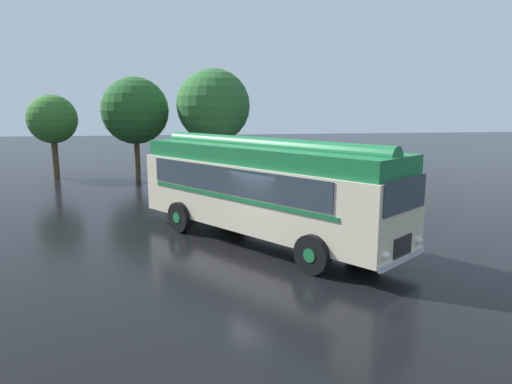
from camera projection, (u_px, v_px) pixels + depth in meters
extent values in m
plane|color=black|center=(269.00, 249.00, 14.58)|extent=(120.00, 120.00, 0.00)
cube|color=beige|center=(263.00, 194.00, 15.15)|extent=(7.99, 9.51, 2.10)
cube|color=#196B38|center=(263.00, 154.00, 14.90)|extent=(7.71, 9.23, 0.56)
cylinder|color=#196B38|center=(263.00, 147.00, 14.85)|extent=(6.16, 7.97, 0.60)
cube|color=#2D3842|center=(281.00, 173.00, 16.14)|extent=(4.81, 6.43, 0.84)
cube|color=#2D3842|center=(228.00, 181.00, 14.36)|extent=(4.81, 6.43, 0.84)
cube|color=#196B38|center=(283.00, 188.00, 16.16)|extent=(4.93, 6.59, 0.12)
cube|color=#196B38|center=(231.00, 198.00, 14.40)|extent=(4.93, 6.59, 0.12)
cube|color=#2D3842|center=(406.00, 195.00, 11.57)|extent=(1.78, 1.34, 0.88)
cube|color=black|center=(402.00, 247.00, 11.82)|extent=(0.76, 0.59, 0.56)
cube|color=silver|center=(402.00, 259.00, 11.86)|extent=(1.96, 1.50, 0.16)
sphere|color=white|center=(418.00, 241.00, 12.44)|extent=(0.22, 0.22, 0.22)
sphere|color=white|center=(385.00, 256.00, 11.18)|extent=(0.22, 0.22, 0.22)
cylinder|color=black|center=(364.00, 235.00, 14.12)|extent=(0.88, 1.05, 1.10)
cylinder|color=#196B38|center=(364.00, 235.00, 14.12)|extent=(0.49, 0.50, 0.39)
cylinder|color=black|center=(312.00, 254.00, 12.29)|extent=(0.88, 1.05, 1.10)
cylinder|color=#196B38|center=(312.00, 254.00, 12.29)|extent=(0.49, 0.50, 0.39)
cylinder|color=black|center=(233.00, 206.00, 18.25)|extent=(0.88, 1.05, 1.10)
cylinder|color=#196B38|center=(233.00, 206.00, 18.25)|extent=(0.49, 0.50, 0.39)
cylinder|color=black|center=(180.00, 217.00, 16.43)|extent=(0.88, 1.05, 1.10)
cylinder|color=#196B38|center=(180.00, 217.00, 16.43)|extent=(0.49, 0.50, 0.39)
cube|color=black|center=(181.00, 175.00, 25.55)|extent=(1.81, 4.24, 0.70)
cube|color=black|center=(180.00, 163.00, 25.57)|extent=(1.55, 2.22, 0.64)
cube|color=#2D3842|center=(194.00, 163.00, 25.70)|extent=(0.08, 1.93, 0.50)
cube|color=#2D3842|center=(167.00, 163.00, 25.44)|extent=(0.08, 1.93, 0.50)
cylinder|color=black|center=(198.00, 185.00, 24.51)|extent=(0.22, 0.65, 0.64)
cylinder|color=black|center=(165.00, 186.00, 24.20)|extent=(0.22, 0.65, 0.64)
cylinder|color=black|center=(196.00, 178.00, 27.03)|extent=(0.22, 0.65, 0.64)
cylinder|color=black|center=(165.00, 178.00, 26.72)|extent=(0.22, 0.65, 0.64)
cube|color=silver|center=(230.00, 172.00, 26.73)|extent=(1.82, 4.25, 0.70)
cube|color=silver|center=(230.00, 161.00, 26.76)|extent=(1.56, 2.23, 0.64)
cube|color=#2D3842|center=(243.00, 160.00, 26.85)|extent=(0.08, 1.93, 0.50)
cube|color=#2D3842|center=(217.00, 161.00, 26.67)|extent=(0.08, 1.93, 0.50)
cylinder|color=black|center=(248.00, 181.00, 25.64)|extent=(0.22, 0.65, 0.64)
cylinder|color=black|center=(216.00, 182.00, 25.42)|extent=(0.22, 0.65, 0.64)
cylinder|color=black|center=(243.00, 175.00, 28.18)|extent=(0.22, 0.65, 0.64)
cylinder|color=black|center=(215.00, 175.00, 27.96)|extent=(0.22, 0.65, 0.64)
cylinder|color=#4C3823|center=(55.00, 158.00, 28.60)|extent=(0.37, 0.37, 2.57)
sphere|color=#336B28|center=(52.00, 119.00, 28.15)|extent=(3.00, 3.00, 3.00)
sphere|color=#336B28|center=(47.00, 121.00, 28.25)|extent=(1.67, 1.67, 1.67)
cylinder|color=#4C3823|center=(137.00, 155.00, 30.38)|extent=(0.36, 0.36, 2.56)
sphere|color=#235623|center=(135.00, 111.00, 29.84)|extent=(4.36, 4.36, 4.36)
sphere|color=#235623|center=(137.00, 114.00, 30.14)|extent=(2.66, 2.66, 2.66)
cylinder|color=#4C3823|center=(214.00, 154.00, 30.26)|extent=(0.32, 0.32, 2.73)
sphere|color=#2D662D|center=(214.00, 106.00, 29.67)|extent=(4.76, 4.76, 4.76)
sphere|color=#2D662D|center=(205.00, 104.00, 29.60)|extent=(3.70, 3.70, 3.70)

